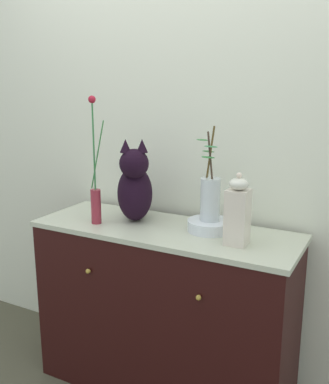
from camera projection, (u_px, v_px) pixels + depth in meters
The scene contains 7 objects.
wall_back at pixel (192, 136), 2.32m from camera, with size 4.40×0.08×2.60m, color white.
sideboard at pixel (164, 310), 2.26m from camera, with size 1.31×0.48×0.88m.
cat_sitting at pixel (135, 187), 2.23m from camera, with size 0.30×0.41×0.43m.
vase_slim_green at pixel (96, 193), 2.20m from camera, with size 0.09×0.05×0.63m.
bowl_porcelain at pixel (210, 225), 2.11m from camera, with size 0.21×0.21×0.05m, color white.
vase_glass_clear at pixel (210, 197), 2.08m from camera, with size 0.15×0.14×0.44m.
jar_lidded_porcelain at pixel (238, 212), 1.90m from camera, with size 0.09×0.09×0.32m.
Camera 1 is at (0.96, -1.82, 1.56)m, focal length 41.46 mm.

